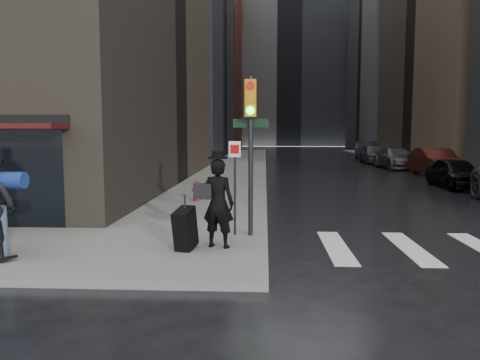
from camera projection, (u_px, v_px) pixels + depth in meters
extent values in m
plane|color=black|center=(169.00, 257.00, 9.46)|extent=(140.00, 140.00, 0.00)
cube|color=slate|center=(240.00, 163.00, 36.27)|extent=(4.00, 50.00, 0.15)
cube|color=slate|center=(417.00, 164.00, 35.55)|extent=(3.00, 50.00, 0.15)
cube|color=silver|center=(336.00, 247.00, 10.26)|extent=(0.50, 3.00, 0.01)
cube|color=silver|center=(410.00, 248.00, 10.18)|extent=(0.50, 3.00, 0.01)
cube|color=#5C291F|center=(166.00, 62.00, 70.38)|extent=(22.00, 20.00, 26.00)
cube|color=slate|center=(440.00, 59.00, 64.40)|extent=(22.00, 20.00, 25.00)
cube|color=slate|center=(288.00, 57.00, 84.96)|extent=(40.00, 12.00, 32.00)
imported|color=black|center=(218.00, 203.00, 9.54)|extent=(0.75, 0.59, 1.83)
cylinder|color=black|center=(218.00, 158.00, 9.45)|extent=(0.39, 0.39, 0.05)
cylinder|color=black|center=(218.00, 155.00, 9.44)|extent=(0.24, 0.24, 0.15)
cube|color=black|center=(203.00, 191.00, 9.55)|extent=(0.41, 0.21, 0.32)
cube|color=black|center=(185.00, 229.00, 9.35)|extent=(0.47, 0.76, 0.93)
cylinder|color=black|center=(185.00, 205.00, 9.30)|extent=(0.04, 0.04, 0.43)
cylinder|color=navy|center=(10.00, 180.00, 8.62)|extent=(0.60, 0.35, 0.31)
cylinder|color=black|center=(251.00, 157.00, 10.58)|extent=(0.11, 0.11, 3.60)
cube|color=orange|center=(251.00, 98.00, 10.25)|extent=(0.25, 0.16, 0.81)
cylinder|color=red|center=(250.00, 85.00, 10.13)|extent=(0.18, 0.05, 0.18)
cylinder|color=orange|center=(250.00, 98.00, 10.16)|extent=(0.18, 0.05, 0.18)
cylinder|color=#19E533|center=(250.00, 110.00, 10.19)|extent=(0.18, 0.05, 0.18)
cylinder|color=black|center=(235.00, 188.00, 10.68)|extent=(0.05, 0.05, 2.16)
cube|color=white|center=(235.00, 149.00, 10.55)|extent=(0.27, 0.02, 0.36)
cube|color=black|center=(251.00, 123.00, 10.58)|extent=(0.81, 0.03, 0.20)
cylinder|color=#AA0A24|center=(197.00, 199.00, 16.19)|extent=(0.30, 0.30, 0.09)
cylinder|color=#AA0A24|center=(197.00, 192.00, 16.16)|extent=(0.23, 0.23, 0.57)
sphere|color=#AA0A24|center=(197.00, 184.00, 16.13)|extent=(0.21, 0.21, 0.21)
cylinder|color=#AA0A24|center=(197.00, 190.00, 16.15)|extent=(0.39, 0.19, 0.13)
imported|color=black|center=(455.00, 173.00, 20.97)|extent=(1.64, 4.01, 1.36)
imported|color=#39100B|center=(435.00, 162.00, 26.46)|extent=(1.80, 4.83, 1.58)
imported|color=#46464B|center=(396.00, 158.00, 32.08)|extent=(2.36, 5.07, 1.43)
imported|color=#4B4B50|center=(373.00, 154.00, 37.65)|extent=(1.79, 4.39, 1.49)
imported|color=black|center=(367.00, 150.00, 43.18)|extent=(2.09, 4.98, 1.60)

